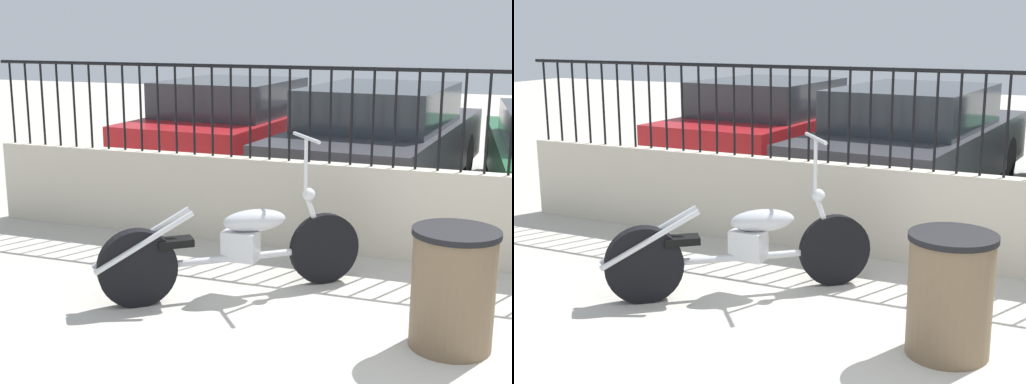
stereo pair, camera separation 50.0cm
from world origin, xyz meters
The scene contains 6 objects.
low_wall centered at (0.00, 2.43, 0.43)m, with size 9.84×0.18×0.86m.
fence_railing centered at (0.00, 2.43, 1.46)m, with size 9.84×0.04×0.91m.
motorcycle_silver centered at (-1.71, 0.99, 0.38)m, with size 1.82×1.49×1.28m.
trash_bin centered at (0.12, 0.63, 0.42)m, with size 0.58×0.58×0.83m.
car_red centered at (-3.39, 5.50, 0.70)m, with size 2.07×4.11×1.39m.
car_dark_grey centered at (-1.16, 5.00, 0.71)m, with size 2.17×4.74×1.41m.
Camera 2 is at (0.89, -3.85, 2.13)m, focal length 50.00 mm.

